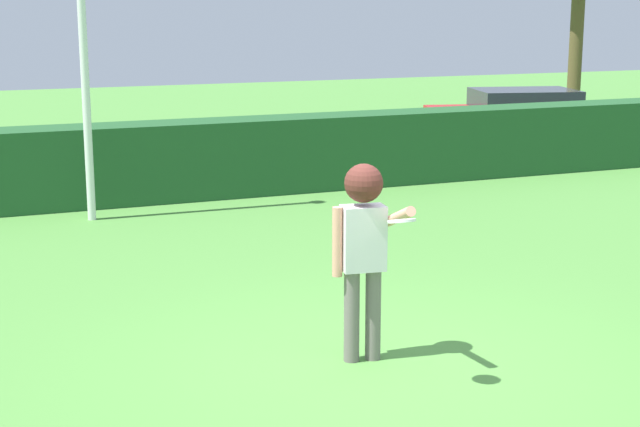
% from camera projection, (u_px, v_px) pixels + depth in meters
% --- Properties ---
extents(ground_plane, '(60.00, 60.00, 0.00)m').
position_uv_depth(ground_plane, '(378.00, 368.00, 8.63)').
color(ground_plane, '#4E8A3B').
extents(person, '(0.56, 0.79, 1.79)m').
position_uv_depth(person, '(363.00, 237.00, 8.57)').
color(person, slate).
rests_on(person, ground).
extents(frisbee, '(0.23, 0.23, 0.07)m').
position_uv_depth(frisbee, '(402.00, 221.00, 7.76)').
color(frisbee, white).
extents(hedge_row, '(20.53, 0.90, 1.26)m').
position_uv_depth(hedge_row, '(162.00, 161.00, 15.84)').
color(hedge_row, '#205027').
rests_on(hedge_row, ground).
extents(parked_car_red, '(4.49, 2.68, 1.25)m').
position_uv_depth(parked_car_red, '(524.00, 115.00, 21.86)').
color(parked_car_red, '#B21E1E').
rests_on(parked_car_red, ground).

